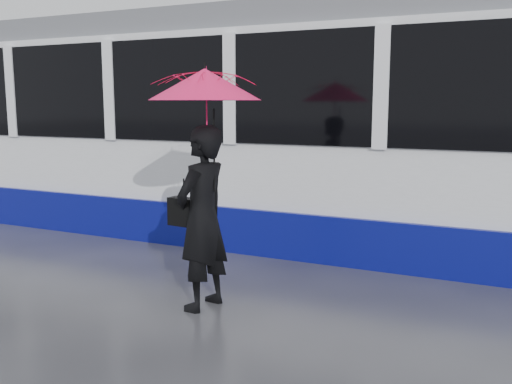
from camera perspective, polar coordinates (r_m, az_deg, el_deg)
The scene contains 6 objects.
ground at distance 6.20m, azimuth 3.44°, elevation -10.16°, with size 90.00×90.00×0.00m, color #29292E.
rails at distance 8.47m, azimuth 9.85°, elevation -4.98°, with size 34.00×1.51×0.02m.
tram at distance 9.43m, azimuth -7.14°, elevation 6.49°, with size 26.00×2.56×3.35m.
woman at distance 5.60m, azimuth -5.40°, elevation -2.64°, with size 0.66×0.43×1.81m, color black.
umbrella at distance 5.46m, azimuth -5.11°, elevation 8.51°, with size 1.18×1.18×1.22m.
handbag at distance 5.72m, azimuth -7.19°, elevation -1.97°, with size 0.34×0.18×0.46m.
Camera 1 is at (2.20, -5.43, 2.02)m, focal length 40.00 mm.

